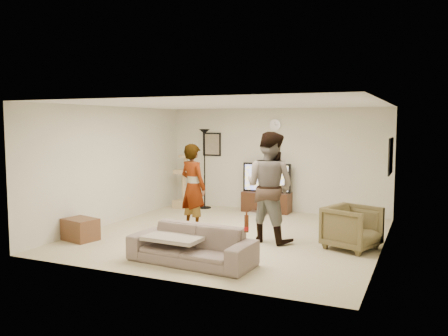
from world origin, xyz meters
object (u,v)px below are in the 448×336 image
at_px(cat_tree, 184,181).
at_px(person_left, 193,187).
at_px(tv, 267,178).
at_px(sofa, 192,245).
at_px(beer_bottle, 247,224).
at_px(side_table, 80,229).
at_px(armchair, 352,228).
at_px(person_right, 270,187).
at_px(floor_lamp, 205,169).
at_px(tv_stand, 267,202).

xyz_separation_m(cat_tree, person_left, (1.36, -2.10, 0.19)).
distance_m(tv, sofa, 4.45).
xyz_separation_m(tv, beer_bottle, (1.17, -4.41, -0.14)).
relative_size(cat_tree, side_table, 2.26).
relative_size(tv, sofa, 0.60).
bearing_deg(person_left, tv, -86.55).
distance_m(cat_tree, armchair, 5.03).
distance_m(sofa, side_table, 2.58).
relative_size(sofa, armchair, 2.39).
distance_m(person_right, sofa, 2.02).
bearing_deg(tv, sofa, -86.50).
height_order(tv, floor_lamp, floor_lamp).
distance_m(tv_stand, tv, 0.59).
distance_m(person_left, person_right, 1.68).
xyz_separation_m(sofa, armchair, (2.13, 1.82, 0.09)).
bearing_deg(floor_lamp, side_table, -99.96).
relative_size(tv_stand, side_table, 1.93).
relative_size(floor_lamp, sofa, 1.02).
height_order(person_right, beer_bottle, person_right).
relative_size(cat_tree, person_right, 0.68).
relative_size(tv_stand, tv, 0.98).
relative_size(floor_lamp, beer_bottle, 7.97).
distance_m(cat_tree, person_left, 2.51).
bearing_deg(armchair, cat_tree, 84.07).
bearing_deg(person_right, cat_tree, -23.02).
relative_size(tv_stand, armchair, 1.42).
relative_size(tv, person_left, 0.68).
distance_m(floor_lamp, side_table, 3.97).
bearing_deg(side_table, armchair, 16.51).
bearing_deg(armchair, side_table, 127.26).
relative_size(floor_lamp, cat_tree, 1.47).
bearing_deg(person_left, side_table, 64.99).
bearing_deg(person_left, beer_bottle, 153.99).
bearing_deg(person_left, person_right, -166.65).
bearing_deg(tv, armchair, -47.17).
height_order(beer_bottle, armchair, beer_bottle).
height_order(person_left, armchair, person_left).
bearing_deg(floor_lamp, armchair, -31.44).
xyz_separation_m(cat_tree, armchair, (4.49, -2.26, -0.31)).
bearing_deg(person_right, side_table, 36.99).
bearing_deg(sofa, person_left, 120.78).
bearing_deg(beer_bottle, person_left, 133.94).
bearing_deg(tv, tv_stand, 0.00).
height_order(tv_stand, floor_lamp, floor_lamp).
relative_size(beer_bottle, armchair, 0.31).
relative_size(floor_lamp, armchair, 2.44).
relative_size(person_left, sofa, 0.89).
bearing_deg(armchair, tv_stand, 63.58).
bearing_deg(side_table, tv_stand, 60.31).
height_order(cat_tree, person_left, person_left).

